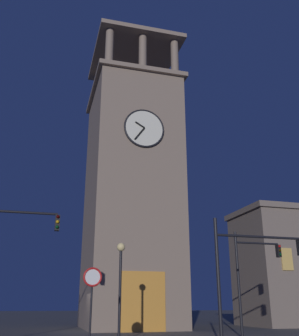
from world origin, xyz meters
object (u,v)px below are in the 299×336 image
object	(u,v)px
traffic_signal_far	(248,261)
street_lamp	(120,271)
clocktower	(131,194)
no_horn_sign	(92,284)
traffic_signal_near	(252,268)

from	to	relation	value
traffic_signal_far	street_lamp	xyz separation A→B (m)	(5.29, -3.69, -0.25)
clocktower	no_horn_sign	xyz separation A→B (m)	(4.99, 15.44, -8.33)
traffic_signal_near	street_lamp	distance (m)	8.32
traffic_signal_near	street_lamp	world-z (taller)	traffic_signal_near
traffic_signal_near	clocktower	bearing A→B (deg)	-64.17
street_lamp	no_horn_sign	bearing A→B (deg)	62.81
clocktower	street_lamp	xyz separation A→B (m)	(3.10, 11.77, -7.47)
traffic_signal_near	no_horn_sign	size ratio (longest dim) A/B	1.85
traffic_signal_far	street_lamp	world-z (taller)	traffic_signal_far
clocktower	traffic_signal_far	distance (m)	17.20
clocktower	traffic_signal_near	size ratio (longest dim) A/B	4.69
no_horn_sign	clocktower	bearing A→B (deg)	-107.91
traffic_signal_near	no_horn_sign	distance (m)	11.29
traffic_signal_near	street_lamp	xyz separation A→B (m)	(8.22, 1.21, -0.42)
clocktower	traffic_signal_far	xyz separation A→B (m)	(-2.18, 15.46, -7.22)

